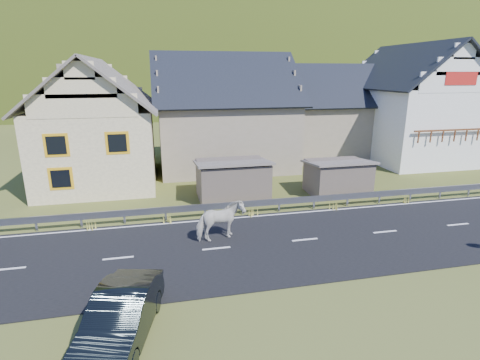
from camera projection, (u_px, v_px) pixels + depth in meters
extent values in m
plane|color=#434917|center=(305.00, 241.00, 16.72)|extent=(160.00, 160.00, 0.00)
cube|color=black|center=(305.00, 240.00, 16.71)|extent=(60.00, 7.00, 0.04)
cube|color=silver|center=(305.00, 240.00, 16.71)|extent=(60.00, 6.60, 0.01)
cube|color=#93969B|center=(279.00, 201.00, 20.01)|extent=(28.00, 0.08, 0.34)
cube|color=#93969B|center=(36.00, 224.00, 17.61)|extent=(0.10, 0.06, 0.70)
cube|color=#93969B|center=(81.00, 221.00, 18.02)|extent=(0.10, 0.06, 0.70)
cube|color=#93969B|center=(124.00, 217.00, 18.44)|extent=(0.10, 0.06, 0.70)
cube|color=#93969B|center=(166.00, 214.00, 18.85)|extent=(0.10, 0.06, 0.70)
cube|color=#93969B|center=(205.00, 211.00, 19.26)|extent=(0.10, 0.06, 0.70)
cube|color=#93969B|center=(243.00, 208.00, 19.68)|extent=(0.10, 0.06, 0.70)
cube|color=#93969B|center=(279.00, 205.00, 20.09)|extent=(0.10, 0.06, 0.70)
cube|color=#93969B|center=(314.00, 203.00, 20.50)|extent=(0.10, 0.06, 0.70)
cube|color=#93969B|center=(347.00, 200.00, 20.92)|extent=(0.10, 0.06, 0.70)
cube|color=#93969B|center=(379.00, 198.00, 21.33)|extent=(0.10, 0.06, 0.70)
cube|color=#93969B|center=(410.00, 195.00, 21.75)|extent=(0.10, 0.06, 0.70)
cube|color=#93969B|center=(440.00, 193.00, 22.16)|extent=(0.10, 0.06, 0.70)
cube|color=#93969B|center=(469.00, 191.00, 22.57)|extent=(0.10, 0.06, 0.70)
cube|color=#6D5F53|center=(232.00, 180.00, 22.09)|extent=(4.30, 3.30, 2.40)
cube|color=#6D5F53|center=(337.00, 178.00, 23.00)|extent=(3.80, 2.90, 2.20)
cube|color=#FEEBB7|center=(100.00, 145.00, 25.21)|extent=(7.00, 9.00, 5.00)
cube|color=gold|center=(56.00, 145.00, 20.41)|extent=(1.30, 0.12, 1.30)
cube|color=gold|center=(117.00, 143.00, 21.07)|extent=(1.30, 0.12, 1.30)
cube|color=gold|center=(61.00, 179.00, 20.94)|extent=(1.30, 0.12, 1.30)
cube|color=gray|center=(65.00, 83.00, 25.07)|extent=(0.70, 0.70, 2.40)
cube|color=gray|center=(224.00, 134.00, 29.88)|extent=(10.00, 9.00, 5.00)
cube|color=gray|center=(328.00, 129.00, 33.88)|extent=(9.00, 8.00, 4.60)
cube|color=white|center=(409.00, 123.00, 32.12)|extent=(8.00, 10.00, 6.00)
cube|color=red|center=(461.00, 79.00, 26.34)|extent=(2.60, 0.06, 0.90)
cube|color=brown|center=(456.00, 130.00, 27.14)|extent=(6.80, 0.12, 0.12)
ellipsoid|color=#284010|center=(180.00, 127.00, 192.15)|extent=(440.00, 280.00, 260.00)
imported|color=beige|center=(220.00, 221.00, 16.49)|extent=(1.49, 2.29, 1.78)
imported|color=black|center=(121.00, 318.00, 10.35)|extent=(2.46, 4.56, 1.43)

